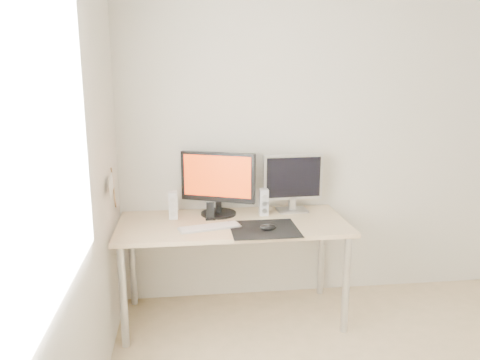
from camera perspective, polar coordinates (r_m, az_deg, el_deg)
wall_back at (r=3.73m, az=12.87°, el=4.91°), size 3.50×0.00×3.50m
wall_left at (r=1.87m, az=-21.96°, el=-3.62°), size 0.00×3.50×3.50m
window_pane at (r=1.81m, az=-22.26°, el=3.99°), size 0.00×1.30×1.30m
mousepad at (r=3.14m, az=2.98°, el=-5.99°), size 0.45×0.40×0.00m
mouse at (r=3.11m, az=3.45°, el=-5.78°), size 0.11×0.07×0.04m
desk at (r=3.31m, az=-0.86°, el=-6.42°), size 1.60×0.70×0.73m
main_monitor at (r=3.39m, az=-2.70°, el=-0.16°), size 0.53×0.34×0.47m
second_monitor at (r=3.50m, az=6.46°, el=-0.00°), size 0.45×0.17×0.43m
speaker_left at (r=3.37m, az=-8.16°, el=-3.08°), size 0.06×0.08×0.19m
speaker_right at (r=3.43m, az=2.91°, el=-2.71°), size 0.06×0.08×0.19m
keyboard at (r=3.17m, az=-3.70°, el=-5.75°), size 0.44×0.22×0.02m
phone_dock at (r=3.34m, az=-3.65°, el=-4.19°), size 0.07×0.06×0.12m
pennant at (r=3.08m, az=-15.34°, el=-0.71°), size 0.01×0.23×0.29m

